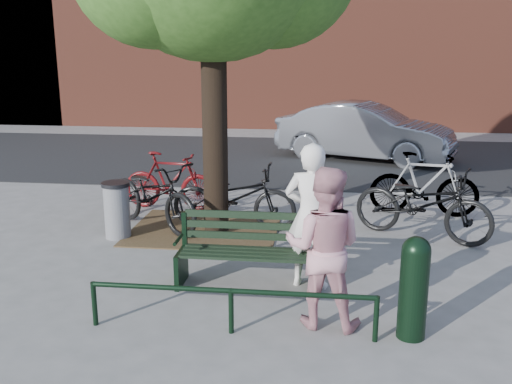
# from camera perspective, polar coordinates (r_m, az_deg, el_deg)

# --- Properties ---
(ground) EXTENTS (90.00, 90.00, 0.00)m
(ground) POSITION_cam_1_polar(r_m,az_deg,el_deg) (7.31, -0.94, -9.45)
(ground) COLOR gray
(ground) RESTS_ON ground
(dirt_pit) EXTENTS (2.40, 2.00, 0.02)m
(dirt_pit) POSITION_cam_1_polar(r_m,az_deg,el_deg) (9.49, -5.14, -3.73)
(dirt_pit) COLOR brown
(dirt_pit) RESTS_ON ground
(road) EXTENTS (40.00, 7.00, 0.01)m
(road) POSITION_cam_1_polar(r_m,az_deg,el_deg) (15.43, 3.33, 3.37)
(road) COLOR black
(road) RESTS_ON ground
(park_bench) EXTENTS (1.74, 0.54, 0.97)m
(park_bench) POSITION_cam_1_polar(r_m,az_deg,el_deg) (7.20, -0.87, -5.72)
(park_bench) COLOR black
(park_bench) RESTS_ON ground
(guard_railing) EXTENTS (3.06, 0.06, 0.51)m
(guard_railing) POSITION_cam_1_polar(r_m,az_deg,el_deg) (6.06, -2.52, -10.51)
(guard_railing) COLOR black
(guard_railing) RESTS_ON ground
(person_left) EXTENTS (0.74, 0.55, 1.84)m
(person_left) POSITION_cam_1_polar(r_m,az_deg,el_deg) (7.07, 5.52, -2.42)
(person_left) COLOR white
(person_left) RESTS_ON ground
(person_right) EXTENTS (0.94, 0.78, 1.76)m
(person_right) POSITION_cam_1_polar(r_m,az_deg,el_deg) (6.11, 6.80, -5.56)
(person_right) COLOR #CA8B94
(person_right) RESTS_ON ground
(bollard) EXTENTS (0.30, 0.30, 1.10)m
(bollard) POSITION_cam_1_polar(r_m,az_deg,el_deg) (6.12, 15.51, -8.89)
(bollard) COLOR black
(bollard) RESTS_ON ground
(litter_bin) EXTENTS (0.44, 0.44, 0.90)m
(litter_bin) POSITION_cam_1_polar(r_m,az_deg,el_deg) (9.24, -13.74, -1.73)
(litter_bin) COLOR gray
(litter_bin) RESTS_ON ground
(bicycle_a) EXTENTS (2.21, 1.90, 1.15)m
(bicycle_a) POSITION_cam_1_polar(r_m,az_deg,el_deg) (9.55, -10.28, -0.28)
(bicycle_a) COLOR black
(bicycle_a) RESTS_ON ground
(bicycle_b) EXTENTS (1.84, 0.70, 1.08)m
(bicycle_b) POSITION_cam_1_polar(r_m,az_deg,el_deg) (10.63, -8.59, 1.10)
(bicycle_b) COLOR #540C0E
(bicycle_b) RESTS_ON ground
(bicycle_c) EXTENTS (2.12, 0.86, 1.09)m
(bicycle_c) POSITION_cam_1_polar(r_m,az_deg,el_deg) (9.37, -2.22, -0.50)
(bicycle_c) COLOR black
(bicycle_c) RESTS_ON ground
(bicycle_d) EXTENTS (1.95, 0.77, 1.14)m
(bicycle_d) POSITION_cam_1_polar(r_m,az_deg,el_deg) (10.57, 16.46, 0.76)
(bicycle_d) COLOR gray
(bicycle_d) RESTS_ON ground
(bicycle_e) EXTENTS (2.29, 1.62, 1.14)m
(bicycle_e) POSITION_cam_1_polar(r_m,az_deg,el_deg) (9.27, 16.32, -1.10)
(bicycle_e) COLOR black
(bicycle_e) RESTS_ON ground
(parked_car) EXTENTS (4.85, 3.11, 1.51)m
(parked_car) POSITION_cam_1_polar(r_m,az_deg,el_deg) (15.43, 10.83, 5.95)
(parked_car) COLOR gray
(parked_car) RESTS_ON ground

